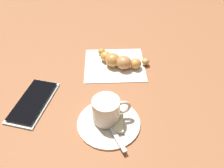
# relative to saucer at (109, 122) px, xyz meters

# --- Properties ---
(ground_plane) EXTENTS (1.80, 1.80, 0.00)m
(ground_plane) POSITION_rel_saucer_xyz_m (-0.10, 0.02, -0.00)
(ground_plane) COLOR #985D3A
(saucer) EXTENTS (0.14, 0.14, 0.01)m
(saucer) POSITION_rel_saucer_xyz_m (0.00, 0.00, 0.00)
(saucer) COLOR silver
(saucer) RESTS_ON ground
(espresso_cup) EXTENTS (0.06, 0.08, 0.05)m
(espresso_cup) POSITION_rel_saucer_xyz_m (-0.01, -0.00, 0.03)
(espresso_cup) COLOR silver
(espresso_cup) RESTS_ON saucer
(teaspoon) EXTENTS (0.13, 0.05, 0.01)m
(teaspoon) POSITION_rel_saucer_xyz_m (-0.00, -0.00, 0.01)
(teaspoon) COLOR silver
(teaspoon) RESTS_ON saucer
(sugar_packet) EXTENTS (0.07, 0.03, 0.01)m
(sugar_packet) POSITION_rel_saucer_xyz_m (0.00, 0.02, 0.01)
(sugar_packet) COLOR beige
(sugar_packet) RESTS_ON saucer
(napkin) EXTENTS (0.17, 0.18, 0.00)m
(napkin) POSITION_rel_saucer_xyz_m (-0.21, 0.04, -0.00)
(napkin) COLOR white
(napkin) RESTS_ON ground
(croissant) EXTENTS (0.11, 0.15, 0.04)m
(croissant) POSITION_rel_saucer_xyz_m (-0.20, 0.05, 0.02)
(croissant) COLOR #C88A3B
(croissant) RESTS_ON napkin
(cell_phone) EXTENTS (0.17, 0.12, 0.01)m
(cell_phone) POSITION_rel_saucer_xyz_m (-0.09, -0.17, 0.00)
(cell_phone) COLOR #B5BCB8
(cell_phone) RESTS_ON ground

